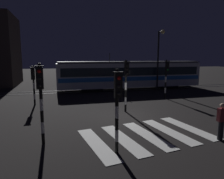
# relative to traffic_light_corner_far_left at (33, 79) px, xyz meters

# --- Properties ---
(ground_plane) EXTENTS (120.00, 120.00, 0.00)m
(ground_plane) POSITION_rel_traffic_light_corner_far_left_xyz_m (5.87, -4.90, -2.02)
(ground_plane) COLOR black
(rail_near) EXTENTS (80.00, 0.12, 0.03)m
(rail_near) POSITION_rel_traffic_light_corner_far_left_xyz_m (5.87, 5.13, -2.00)
(rail_near) COLOR #59595E
(rail_near) RESTS_ON ground
(rail_far) EXTENTS (80.00, 0.12, 0.03)m
(rail_far) POSITION_rel_traffic_light_corner_far_left_xyz_m (5.87, 6.57, -2.00)
(rail_far) COLOR #59595E
(rail_far) RESTS_ON ground
(crosswalk_zebra) EXTENTS (6.37, 4.70, 0.02)m
(crosswalk_zebra) POSITION_rel_traffic_light_corner_far_left_xyz_m (5.87, -8.14, -2.01)
(crosswalk_zebra) COLOR silver
(crosswalk_zebra) RESTS_ON ground
(traffic_light_corner_far_left) EXTENTS (0.36, 0.42, 3.06)m
(traffic_light_corner_far_left) POSITION_rel_traffic_light_corner_far_left_xyz_m (0.00, 0.00, 0.00)
(traffic_light_corner_far_left) COLOR black
(traffic_light_corner_far_left) RESTS_ON ground
(traffic_light_median_centre) EXTENTS (0.36, 0.42, 3.54)m
(traffic_light_median_centre) POSITION_rel_traffic_light_corner_far_left_xyz_m (6.26, -3.81, 0.32)
(traffic_light_median_centre) COLOR black
(traffic_light_median_centre) RESTS_ON ground
(traffic_light_corner_near_left) EXTENTS (0.36, 0.42, 3.48)m
(traffic_light_corner_near_left) POSITION_rel_traffic_light_corner_far_left_xyz_m (1.11, -8.03, 0.28)
(traffic_light_corner_near_left) COLOR black
(traffic_light_corner_near_left) RESTS_ON ground
(traffic_light_corner_far_right) EXTENTS (0.36, 0.42, 3.50)m
(traffic_light_corner_far_right) POSITION_rel_traffic_light_corner_far_left_xyz_m (11.21, -0.37, 0.29)
(traffic_light_corner_far_right) COLOR black
(traffic_light_corner_far_right) RESTS_ON ground
(traffic_light_kerb_mid_left) EXTENTS (0.36, 0.42, 3.29)m
(traffic_light_kerb_mid_left) POSITION_rel_traffic_light_corner_far_left_xyz_m (3.94, -9.63, 0.15)
(traffic_light_kerb_mid_left) COLOR black
(traffic_light_kerb_mid_left) RESTS_ON ground
(street_lamp_trackside_right) EXTENTS (0.44, 1.21, 6.58)m
(street_lamp_trackside_right) POSITION_rel_traffic_light_corner_far_left_xyz_m (12.67, 3.90, 2.20)
(street_lamp_trackside_right) COLOR black
(street_lamp_trackside_right) RESTS_ON ground
(tram) EXTENTS (16.96, 2.58, 4.15)m
(tram) POSITION_rel_traffic_light_corner_far_left_xyz_m (10.08, 5.85, -0.27)
(tram) COLOR silver
(tram) RESTS_ON ground
(pedestrian_waiting_at_kerb) EXTENTS (0.36, 0.24, 1.71)m
(pedestrian_waiting_at_kerb) POSITION_rel_traffic_light_corner_far_left_xyz_m (8.82, -9.54, -1.14)
(pedestrian_waiting_at_kerb) COLOR black
(pedestrian_waiting_at_kerb) RESTS_ON ground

